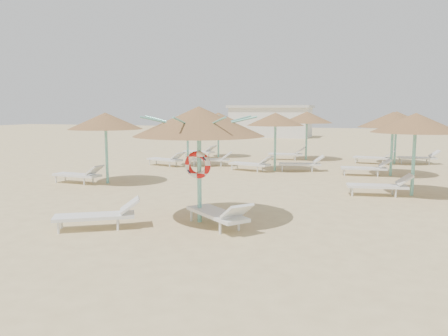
% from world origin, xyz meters
% --- Properties ---
extents(ground, '(120.00, 120.00, 0.00)m').
position_xyz_m(ground, '(0.00, 0.00, 0.00)').
color(ground, '#D4BA81').
rests_on(ground, ground).
extents(main_palapa, '(3.23, 3.23, 2.90)m').
position_xyz_m(main_palapa, '(0.04, 0.34, 2.52)').
color(main_palapa, '#74C9B9').
rests_on(main_palapa, ground).
extents(lounger_main_a, '(2.01, 1.54, 0.72)m').
position_xyz_m(lounger_main_a, '(-1.95, -1.02, 0.35)').
color(lounger_main_a, white).
rests_on(lounger_main_a, ground).
extents(lounger_main_b, '(2.01, 1.78, 0.76)m').
position_xyz_m(lounger_main_b, '(0.72, -0.06, 0.36)').
color(lounger_main_b, white).
rests_on(lounger_main_b, ground).
extents(palapa_field, '(19.18, 13.40, 2.73)m').
position_xyz_m(palapa_field, '(2.35, 10.04, 2.32)').
color(palapa_field, '#74C9B9').
rests_on(palapa_field, ground).
extents(service_hut, '(8.40, 4.40, 3.25)m').
position_xyz_m(service_hut, '(-6.00, 35.00, 1.64)').
color(service_hut, silver).
rests_on(service_hut, ground).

